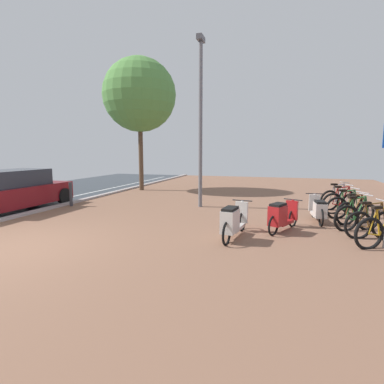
{
  "coord_description": "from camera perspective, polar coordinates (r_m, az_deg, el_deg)",
  "views": [
    {
      "loc": [
        5.55,
        -4.8,
        2.06
      ],
      "look_at": [
        3.21,
        3.06,
        0.95
      ],
      "focal_mm": 28.21,
      "sensor_mm": 36.0,
      "label": 1
    }
  ],
  "objects": [
    {
      "name": "bicycle_rack_00",
      "position": [
        7.67,
        32.35,
        -6.39
      ],
      "size": [
        1.27,
        0.74,
        0.99
      ],
      "color": "black",
      "rests_on": "ground"
    },
    {
      "name": "scooter_mid",
      "position": [
        8.1,
        16.52,
        -4.4
      ],
      "size": [
        0.87,
        1.55,
        0.79
      ],
      "color": "black",
      "rests_on": "ground"
    },
    {
      "name": "parked_car_near",
      "position": [
        12.26,
        -30.96,
        0.13
      ],
      "size": [
        1.8,
        4.27,
        1.41
      ],
      "color": "maroon",
      "rests_on": "ground"
    },
    {
      "name": "bicycle_rack_02",
      "position": [
        9.03,
        28.76,
        -4.2
      ],
      "size": [
        1.26,
        0.7,
        0.98
      ],
      "color": "black",
      "rests_on": "ground"
    },
    {
      "name": "scooter_far",
      "position": [
        9.51,
        22.75,
        -3.12
      ],
      "size": [
        0.52,
        1.72,
        0.79
      ],
      "color": "black",
      "rests_on": "ground"
    },
    {
      "name": "bicycle_rack_03",
      "position": [
        9.76,
        28.46,
        -3.42
      ],
      "size": [
        1.16,
        0.72,
        0.95
      ],
      "color": "black",
      "rests_on": "ground"
    },
    {
      "name": "scooter_near",
      "position": [
        7.19,
        7.75,
        -5.5
      ],
      "size": [
        0.59,
        1.87,
        0.84
      ],
      "color": "black",
      "rests_on": "ground"
    },
    {
      "name": "bicycle_rack_06",
      "position": [
        11.88,
        25.86,
        -1.32
      ],
      "size": [
        1.28,
        0.7,
        1.01
      ],
      "color": "black",
      "rests_on": "ground"
    },
    {
      "name": "ground",
      "position": [
        6.66,
        -23.26,
        -11.15
      ],
      "size": [
        21.0,
        40.0,
        0.13
      ],
      "color": "#2E343B"
    },
    {
      "name": "street_tree",
      "position": [
        16.53,
        -9.89,
        17.6
      ],
      "size": [
        3.76,
        3.76,
        6.82
      ],
      "color": "brown",
      "rests_on": "ground"
    },
    {
      "name": "bicycle_rack_05",
      "position": [
        11.17,
        26.5,
        -1.9
      ],
      "size": [
        1.33,
        0.54,
        1.01
      ],
      "color": "black",
      "rests_on": "ground"
    },
    {
      "name": "bicycle_rack_01",
      "position": [
        8.37,
        30.85,
        -5.28
      ],
      "size": [
        1.31,
        0.54,
        0.96
      ],
      "color": "black",
      "rests_on": "ground"
    },
    {
      "name": "bicycle_rack_04",
      "position": [
        10.46,
        27.27,
        -2.6
      ],
      "size": [
        1.31,
        0.57,
        0.98
      ],
      "color": "black",
      "rests_on": "ground"
    },
    {
      "name": "lamp_post",
      "position": [
        11.19,
        1.62,
        14.31
      ],
      "size": [
        0.2,
        0.52,
        6.05
      ],
      "color": "slate",
      "rests_on": "ground"
    },
    {
      "name": "bollard_far",
      "position": [
        12.26,
        -21.94,
        -0.39
      ],
      "size": [
        0.12,
        0.12,
        0.9
      ],
      "color": "#38383D",
      "rests_on": "ground"
    }
  ]
}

